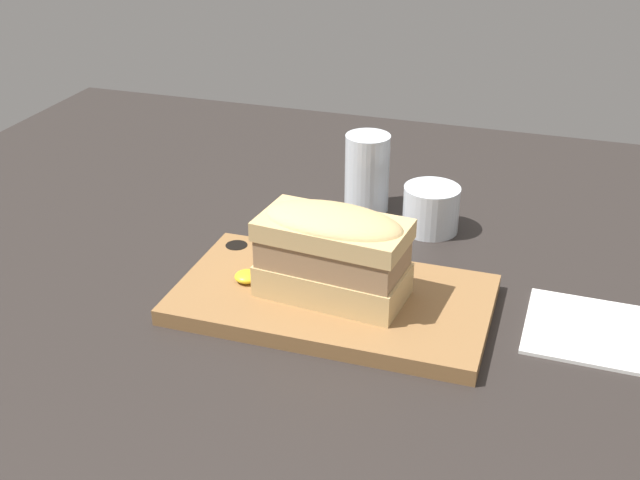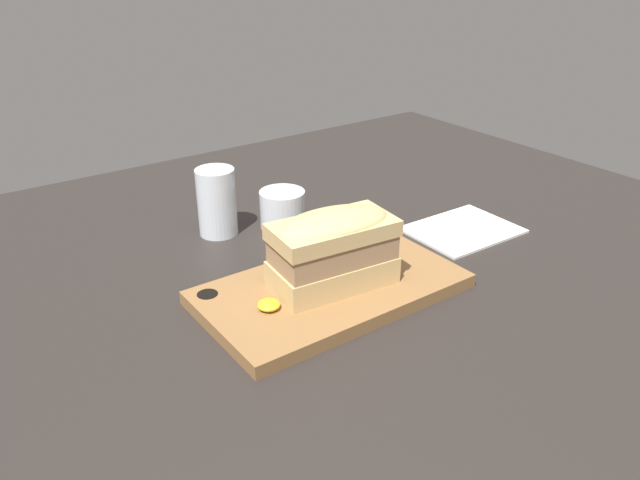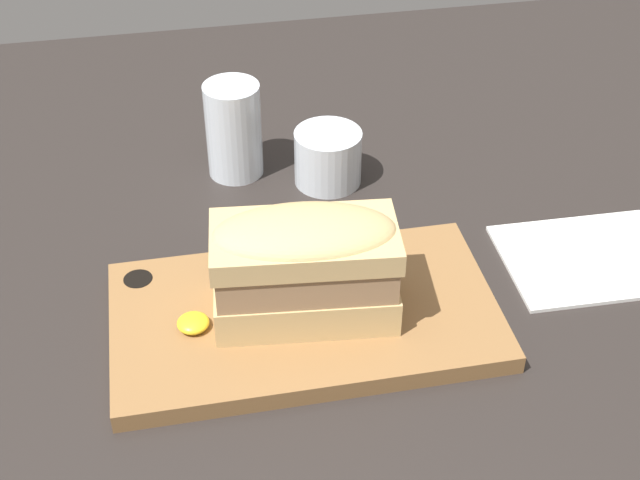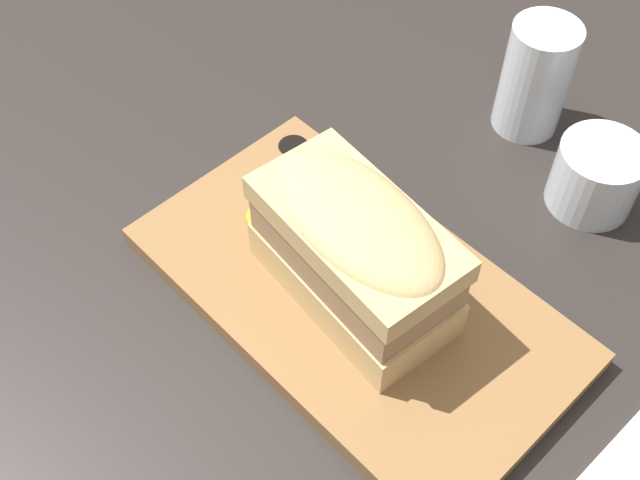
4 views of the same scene
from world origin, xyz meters
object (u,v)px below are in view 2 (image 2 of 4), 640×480
(sandwich, at_px, (333,246))
(napkin, at_px, (464,231))
(serving_board, at_px, (330,289))
(water_glass, at_px, (217,206))
(wine_glass, at_px, (283,210))

(sandwich, height_order, napkin, sandwich)
(serving_board, distance_m, sandwich, 0.06)
(serving_board, bearing_deg, water_glass, 96.81)
(serving_board, relative_size, napkin, 2.02)
(serving_board, relative_size, sandwich, 2.08)
(sandwich, height_order, water_glass, sandwich)
(napkin, bearing_deg, sandwich, -173.16)
(water_glass, bearing_deg, sandwich, -83.01)
(serving_board, height_order, napkin, serving_board)
(serving_board, distance_m, water_glass, 0.26)
(water_glass, xyz_separation_m, napkin, (0.32, -0.23, -0.04))
(serving_board, bearing_deg, sandwich, -67.44)
(sandwich, bearing_deg, water_glass, 96.99)
(serving_board, bearing_deg, wine_glass, 73.24)
(napkin, bearing_deg, serving_board, -173.75)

